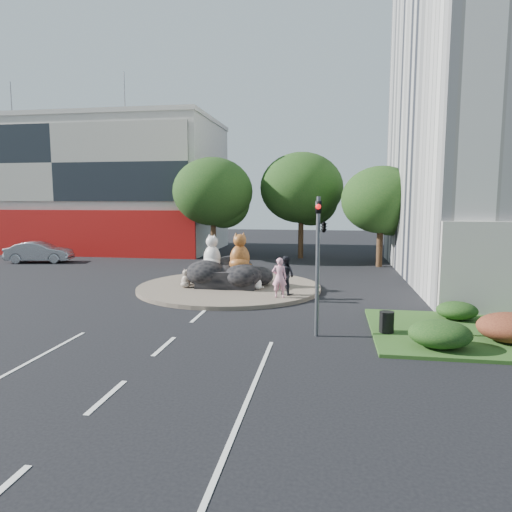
{
  "coord_description": "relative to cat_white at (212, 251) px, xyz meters",
  "views": [
    {
      "loc": [
        5.42,
        -14.1,
        4.9
      ],
      "look_at": [
        1.67,
        8.9,
        2.0
      ],
      "focal_mm": 32.0,
      "sensor_mm": 36.0,
      "label": 1
    }
  ],
  "objects": [
    {
      "name": "shophouse_block",
      "position": [
        -17.01,
        17.79,
        4.13
      ],
      "size": [
        25.2,
        12.3,
        17.4
      ],
      "color": "#BBB7A9",
      "rests_on": "ground"
    },
    {
      "name": "hedge_near_green",
      "position": [
        9.99,
        -9.12,
        -1.49
      ],
      "size": [
        2.0,
        1.6,
        0.9
      ],
      "primitive_type": "ellipsoid",
      "color": "black",
      "rests_on": "grass_verge"
    },
    {
      "name": "kitten_white",
      "position": [
        2.7,
        -0.93,
        -1.43
      ],
      "size": [
        0.67,
        0.68,
        0.86
      ],
      "primitive_type": null,
      "rotation": [
        0.0,
        0.0,
        0.85
      ],
      "color": "white",
      "rests_on": "roundabout_island"
    },
    {
      "name": "litter_bin",
      "position": [
        8.49,
        -7.63,
        -1.56
      ],
      "size": [
        0.64,
        0.64,
        0.76
      ],
      "primitive_type": "cylinder",
      "rotation": [
        0.0,
        0.0,
        0.25
      ],
      "color": "black",
      "rests_on": "grass_verge"
    },
    {
      "name": "tree_left",
      "position": [
        -2.94,
        11.94,
        3.19
      ],
      "size": [
        6.46,
        6.46,
        8.27
      ],
      "color": "#382314",
      "rests_on": "ground"
    },
    {
      "name": "rock_plinth",
      "position": [
        0.99,
        -0.12,
        -1.41
      ],
      "size": [
        3.2,
        2.6,
        0.9
      ],
      "primitive_type": null,
      "color": "black",
      "rests_on": "roundabout_island"
    },
    {
      "name": "hedge_back_green",
      "position": [
        11.49,
        -5.32,
        -1.58
      ],
      "size": [
        1.6,
        1.28,
        0.72
      ],
      "primitive_type": "ellipsoid",
      "color": "black",
      "rests_on": "grass_verge"
    },
    {
      "name": "kitten_calico",
      "position": [
        -1.2,
        -1.01,
        -1.36
      ],
      "size": [
        0.78,
        0.74,
        1.0
      ],
      "primitive_type": null,
      "rotation": [
        0.0,
        0.0,
        -0.49
      ],
      "color": "beige",
      "rests_on": "roundabout_island"
    },
    {
      "name": "hedge_red",
      "position": [
        12.49,
        -8.12,
        -1.44
      ],
      "size": [
        2.2,
        1.76,
        0.99
      ],
      "primitive_type": "ellipsoid",
      "color": "#4E1B15",
      "rests_on": "grass_verge"
    },
    {
      "name": "roundabout_island",
      "position": [
        0.99,
        -0.12,
        -1.96
      ],
      "size": [
        10.0,
        10.0,
        0.2
      ],
      "primitive_type": "cylinder",
      "color": "brown",
      "rests_on": "ground"
    },
    {
      "name": "traffic_light",
      "position": [
        6.08,
        -8.13,
        1.56
      ],
      "size": [
        0.44,
        1.24,
        5.0
      ],
      "color": "#595B60",
      "rests_on": "ground"
    },
    {
      "name": "street_lamp",
      "position": [
        13.81,
        -2.12,
        2.5
      ],
      "size": [
        2.34,
        0.22,
        8.06
      ],
      "color": "#595B60",
      "rests_on": "ground"
    },
    {
      "name": "tree_right",
      "position": [
        10.06,
        9.94,
        2.57
      ],
      "size": [
        5.7,
        5.7,
        7.3
      ],
      "color": "#382314",
      "rests_on": "ground"
    },
    {
      "name": "parked_car",
      "position": [
        -16.01,
        7.94,
        -1.25
      ],
      "size": [
        5.14,
        2.73,
        1.61
      ],
      "primitive_type": "imported",
      "rotation": [
        0.0,
        0.0,
        1.79
      ],
      "color": "#9EA0A5",
      "rests_on": "ground"
    },
    {
      "name": "pedestrian_pink",
      "position": [
        4.04,
        -2.73,
        -0.89
      ],
      "size": [
        0.73,
        0.5,
        1.93
      ],
      "primitive_type": "imported",
      "rotation": [
        0.0,
        0.0,
        3.2
      ],
      "color": "pink",
      "rests_on": "roundabout_island"
    },
    {
      "name": "pedestrian_dark",
      "position": [
        4.28,
        -1.97,
        -0.89
      ],
      "size": [
        1.19,
        1.14,
        1.93
      ],
      "primitive_type": "imported",
      "rotation": [
        0.0,
        0.0,
        2.52
      ],
      "color": "black",
      "rests_on": "roundabout_island"
    },
    {
      "name": "tree_mid",
      "position": [
        4.06,
        13.94,
        3.5
      ],
      "size": [
        6.84,
        6.84,
        8.76
      ],
      "color": "#382314",
      "rests_on": "ground"
    },
    {
      "name": "cat_tabby",
      "position": [
        1.62,
        -0.27,
        0.07
      ],
      "size": [
        1.55,
        1.46,
        2.05
      ],
      "primitive_type": null,
      "rotation": [
        0.0,
        0.0,
        0.4
      ],
      "color": "#A56A22",
      "rests_on": "rock_plinth"
    },
    {
      "name": "cat_white",
      "position": [
        0.0,
        0.0,
        0.0
      ],
      "size": [
        1.49,
        1.44,
        1.92
      ],
      "primitive_type": null,
      "rotation": [
        0.0,
        0.0,
        -0.52
      ],
      "color": "silver",
      "rests_on": "rock_plinth"
    },
    {
      "name": "ground",
      "position": [
        0.99,
        -10.12,
        -2.06
      ],
      "size": [
        120.0,
        120.0,
        0.0
      ],
      "primitive_type": "plane",
      "color": "black",
      "rests_on": "ground"
    }
  ]
}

